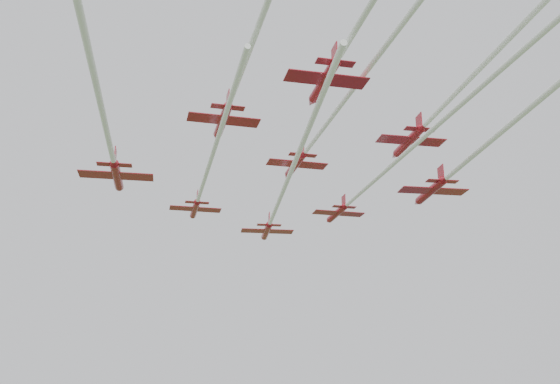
% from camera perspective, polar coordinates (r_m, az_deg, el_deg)
% --- Properties ---
extents(jet_lead, '(27.27, 65.04, 2.77)m').
position_cam_1_polar(jet_lead, '(94.12, -0.07, -0.77)').
color(jet_lead, '#A41220').
extents(jet_row2_left, '(25.44, 48.45, 2.35)m').
position_cam_1_polar(jet_row2_left, '(84.50, -6.96, 1.01)').
color(jet_row2_left, '#A41220').
extents(jet_row2_right, '(29.99, 56.39, 2.37)m').
position_cam_1_polar(jet_row2_right, '(81.62, 9.01, 1.39)').
color(jet_row2_right, '#A41220').
extents(jet_row3_left, '(25.44, 53.33, 2.83)m').
position_cam_1_polar(jet_row3_left, '(71.21, -15.49, 5.05)').
color(jet_row3_left, '#A41220').
extents(jet_row3_mid, '(30.10, 55.04, 2.46)m').
position_cam_1_polar(jet_row3_mid, '(70.99, 4.94, 7.10)').
color(jet_row3_mid, '#A41220').
extents(jet_row3_right, '(25.86, 58.24, 2.82)m').
position_cam_1_polar(jet_row3_right, '(76.04, 17.82, 3.71)').
color(jet_row3_right, '#A41220').
extents(jet_row4_left, '(24.51, 44.24, 2.47)m').
position_cam_1_polar(jet_row4_left, '(62.40, -3.61, 10.80)').
color(jet_row4_left, '#A41220').
extents(jet_row4_right, '(28.78, 60.08, 2.47)m').
position_cam_1_polar(jet_row4_right, '(63.11, 17.78, 10.71)').
color(jet_row4_right, '#A41220').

